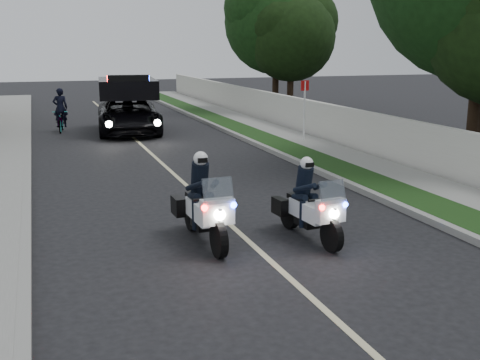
% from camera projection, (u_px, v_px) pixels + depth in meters
% --- Properties ---
extents(ground, '(120.00, 120.00, 0.00)m').
position_uv_depth(ground, '(347.00, 330.00, 7.89)').
color(ground, black).
rests_on(ground, ground).
extents(curb_right, '(0.20, 60.00, 0.15)m').
position_uv_depth(curb_right, '(305.00, 165.00, 18.39)').
color(curb_right, gray).
rests_on(curb_right, ground).
extents(grass_verge, '(1.20, 60.00, 0.16)m').
position_uv_depth(grass_verge, '(325.00, 163.00, 18.61)').
color(grass_verge, '#193814').
rests_on(grass_verge, ground).
extents(sidewalk_right, '(1.40, 60.00, 0.16)m').
position_uv_depth(sidewalk_right, '(361.00, 161.00, 19.03)').
color(sidewalk_right, gray).
rests_on(sidewalk_right, ground).
extents(property_wall, '(0.22, 60.00, 1.50)m').
position_uv_depth(property_wall, '(389.00, 139.00, 19.20)').
color(property_wall, beige).
rests_on(property_wall, ground).
extents(curb_left, '(0.20, 60.00, 0.15)m').
position_uv_depth(curb_left, '(27.00, 185.00, 15.77)').
color(curb_left, gray).
rests_on(curb_left, ground).
extents(lane_marking, '(0.12, 50.00, 0.01)m').
position_uv_depth(lane_marking, '(177.00, 177.00, 17.10)').
color(lane_marking, '#BFB78C').
rests_on(lane_marking, ground).
extents(police_moto_left, '(0.80, 2.11, 1.77)m').
position_uv_depth(police_moto_left, '(204.00, 242.00, 11.40)').
color(police_moto_left, white).
rests_on(police_moto_left, ground).
extents(police_moto_right, '(0.85, 1.97, 1.63)m').
position_uv_depth(police_moto_right, '(308.00, 239.00, 11.61)').
color(police_moto_right, silver).
rests_on(police_moto_right, ground).
extents(police_suv, '(3.13, 5.83, 2.72)m').
position_uv_depth(police_suv, '(129.00, 133.00, 25.76)').
color(police_suv, black).
rests_on(police_suv, ground).
extents(bicycle, '(0.83, 1.88, 0.95)m').
position_uv_depth(bicycle, '(62.00, 132.00, 26.02)').
color(bicycle, black).
rests_on(bicycle, ground).
extents(cyclist, '(0.63, 0.44, 1.72)m').
position_uv_depth(cyclist, '(62.00, 132.00, 26.02)').
color(cyclist, black).
rests_on(cyclist, ground).
extents(sign_post, '(0.48, 0.48, 2.51)m').
position_uv_depth(sign_post, '(304.00, 144.00, 22.82)').
color(sign_post, '#B00C26').
rests_on(sign_post, ground).
extents(tree_right_b, '(7.25, 7.25, 11.79)m').
position_uv_depth(tree_right_b, '(469.00, 163.00, 19.14)').
color(tree_right_b, '#173D14').
rests_on(tree_right_b, ground).
extents(tree_right_c, '(8.76, 8.76, 11.29)m').
position_uv_depth(tree_right_c, '(472.00, 158.00, 19.92)').
color(tree_right_c, black).
rests_on(tree_right_c, ground).
extents(tree_right_d, '(7.60, 7.60, 9.72)m').
position_uv_depth(tree_right_d, '(275.00, 111.00, 34.09)').
color(tree_right_d, '#193E14').
rests_on(tree_right_d, ground).
extents(tree_right_e, '(5.35, 5.35, 8.14)m').
position_uv_depth(tree_right_e, '(290.00, 113.00, 33.11)').
color(tree_right_e, black).
rests_on(tree_right_e, ground).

